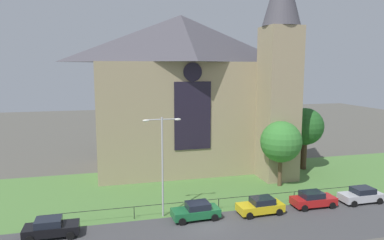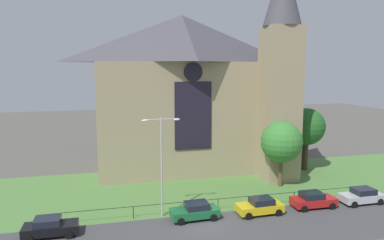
{
  "view_description": "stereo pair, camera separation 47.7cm",
  "coord_description": "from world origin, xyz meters",
  "views": [
    {
      "loc": [
        -8.54,
        -28.27,
        13.26
      ],
      "look_at": [
        0.79,
        8.0,
        7.85
      ],
      "focal_mm": 33.79,
      "sensor_mm": 36.0,
      "label": 1
    },
    {
      "loc": [
        -8.08,
        -28.39,
        13.26
      ],
      "look_at": [
        0.79,
        8.0,
        7.85
      ],
      "focal_mm": 33.79,
      "sensor_mm": 36.0,
      "label": 2
    }
  ],
  "objects": [
    {
      "name": "ground",
      "position": [
        0.0,
        10.0,
        0.0
      ],
      "size": [
        160.0,
        160.0,
        0.0
      ],
      "primitive_type": "plane",
      "color": "#56544C"
    },
    {
      "name": "road_asphalt",
      "position": [
        0.0,
        -2.0,
        0.0
      ],
      "size": [
        120.0,
        8.0,
        0.01
      ],
      "primitive_type": "cube",
      "color": "#424244",
      "rests_on": "ground"
    },
    {
      "name": "grass_verge",
      "position": [
        0.0,
        8.0,
        0.0
      ],
      "size": [
        120.0,
        20.0,
        0.01
      ],
      "primitive_type": "cube",
      "color": "#517F3D",
      "rests_on": "ground"
    },
    {
      "name": "church_building",
      "position": [
        2.74,
        17.72,
        10.27
      ],
      "size": [
        23.2,
        16.2,
        26.0
      ],
      "color": "tan",
      "rests_on": "ground"
    },
    {
      "name": "iron_railing",
      "position": [
        1.96,
        2.5,
        0.97
      ],
      "size": [
        31.62,
        0.07,
        1.13
      ],
      "color": "black",
      "rests_on": "ground"
    },
    {
      "name": "tree_right_far",
      "position": [
        17.31,
        13.05,
        5.63
      ],
      "size": [
        4.83,
        4.83,
        8.12
      ],
      "color": "#423021",
      "rests_on": "ground"
    },
    {
      "name": "tree_right_near",
      "position": [
        10.96,
        7.58,
        5.07
      ],
      "size": [
        4.63,
        4.63,
        7.41
      ],
      "color": "brown",
      "rests_on": "ground"
    },
    {
      "name": "streetlamp_near",
      "position": [
        -3.35,
        2.4,
        5.68
      ],
      "size": [
        3.37,
        0.26,
        9.04
      ],
      "color": "#B2B2B7",
      "rests_on": "ground"
    },
    {
      "name": "parked_car_black",
      "position": [
        -12.63,
        0.68,
        0.74
      ],
      "size": [
        4.22,
        2.05,
        1.51
      ],
      "rotation": [
        0.0,
        0.0,
        -0.01
      ],
      "color": "black",
      "rests_on": "ground"
    },
    {
      "name": "parked_car_green",
      "position": [
        -0.62,
        1.08,
        0.74
      ],
      "size": [
        4.28,
        2.18,
        1.51
      ],
      "rotation": [
        0.0,
        0.0,
        3.19
      ],
      "color": "#196033",
      "rests_on": "ground"
    },
    {
      "name": "parked_car_yellow",
      "position": [
        5.42,
        0.77,
        0.74
      ],
      "size": [
        4.26,
        2.13,
        1.51
      ],
      "rotation": [
        0.0,
        0.0,
        3.17
      ],
      "color": "gold",
      "rests_on": "ground"
    },
    {
      "name": "parked_car_red",
      "position": [
        11.03,
        1.04,
        0.74
      ],
      "size": [
        4.22,
        2.06,
        1.51
      ],
      "rotation": [
        0.0,
        0.0,
        -0.01
      ],
      "color": "#B21919",
      "rests_on": "ground"
    },
    {
      "name": "parked_car_silver",
      "position": [
        16.33,
        0.87,
        0.74
      ],
      "size": [
        4.21,
        2.04,
        1.51
      ],
      "rotation": [
        0.0,
        0.0,
        3.15
      ],
      "color": "#B7B7BC",
      "rests_on": "ground"
    }
  ]
}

